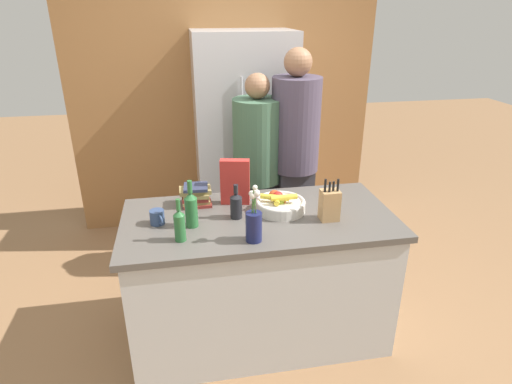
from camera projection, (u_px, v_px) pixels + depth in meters
ground_plane at (259, 330)px, 2.96m from camera, size 14.00×14.00×0.00m
kitchen_island at (259, 277)px, 2.79m from camera, size 1.66×0.81×0.88m
back_wall_wood at (224, 93)px, 4.07m from camera, size 2.86×0.12×2.60m
refrigerator at (244, 139)px, 3.91m from camera, size 0.87×0.62×1.88m
fruit_bowl at (280, 204)px, 2.67m from camera, size 0.31×0.31×0.12m
knife_block at (330, 205)px, 2.54m from camera, size 0.11×0.09×0.27m
flower_vase at (254, 223)px, 2.30m from camera, size 0.09×0.09×0.33m
cereal_box at (235, 182)px, 2.73m from camera, size 0.19×0.10×0.30m
coffee_mug at (157, 217)px, 2.51m from camera, size 0.09×0.12×0.09m
book_stack at (196, 195)px, 2.74m from camera, size 0.20×0.16×0.13m
bottle_oil at (236, 205)px, 2.57m from camera, size 0.07×0.07×0.22m
bottle_vinegar at (191, 209)px, 2.46m from camera, size 0.07×0.07×0.29m
bottle_wine at (180, 224)px, 2.31m from camera, size 0.06×0.06×0.25m
person_at_sink at (257, 166)px, 3.38m from camera, size 0.38×0.38×1.62m
person_in_blue at (295, 152)px, 3.37m from camera, size 0.37×0.37×1.79m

